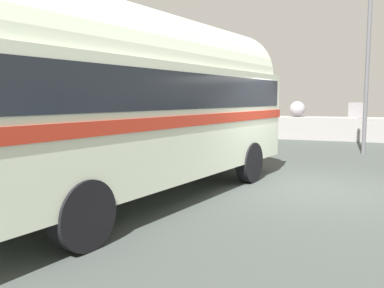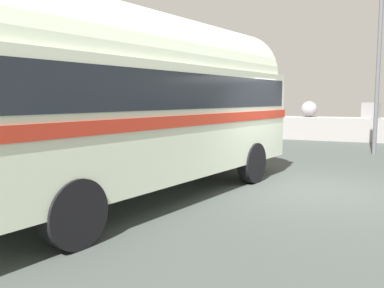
{
  "view_description": "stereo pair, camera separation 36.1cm",
  "coord_description": "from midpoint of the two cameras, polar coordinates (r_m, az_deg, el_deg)",
  "views": [
    {
      "loc": [
        0.75,
        -9.19,
        2.02
      ],
      "look_at": [
        -2.19,
        -1.41,
        1.08
      ],
      "focal_mm": 37.83,
      "sensor_mm": 36.0,
      "label": 1
    },
    {
      "loc": [
        1.09,
        -9.05,
        2.02
      ],
      "look_at": [
        -2.19,
        -1.41,
        1.08
      ],
      "focal_mm": 37.83,
      "sensor_mm": 36.0,
      "label": 2
    }
  ],
  "objects": [
    {
      "name": "ground",
      "position": [
        9.38,
        14.68,
        -6.14
      ],
      "size": [
        32.0,
        26.0,
        0.02
      ],
      "color": "#3B403E"
    },
    {
      "name": "breakwater",
      "position": [
        20.98,
        18.41,
        2.51
      ],
      "size": [
        31.36,
        2.57,
        2.43
      ],
      "color": "gray",
      "rests_on": "ground"
    },
    {
      "name": "lamp_post",
      "position": [
        15.87,
        22.97,
        10.83
      ],
      "size": [
        0.44,
        1.06,
        5.94
      ],
      "color": "#5B5B60",
      "rests_on": "ground"
    },
    {
      "name": "vintage_coach",
      "position": [
        8.02,
        -8.19,
        6.6
      ],
      "size": [
        4.14,
        8.89,
        3.7
      ],
      "rotation": [
        0.0,
        0.0,
        -0.21
      ],
      "color": "black",
      "rests_on": "ground"
    }
  ]
}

